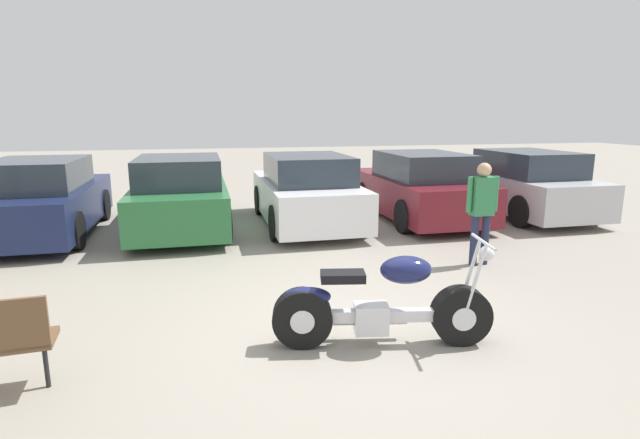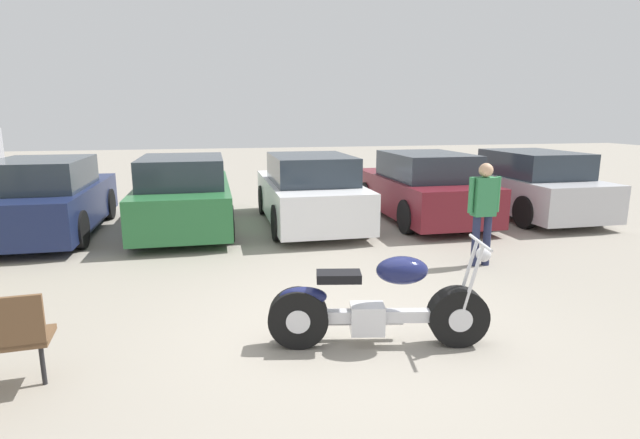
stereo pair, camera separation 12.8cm
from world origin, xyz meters
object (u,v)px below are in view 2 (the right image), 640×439
object	(u,v)px
parked_car_green	(184,195)
parked_car_maroon	(422,188)
parked_car_white	(309,192)
parked_car_navy	(47,199)
person_standing	(484,206)
motorcycle	(376,306)
parked_car_silver	(527,185)

from	to	relation	value
parked_car_green	parked_car_maroon	world-z (taller)	same
parked_car_white	parked_car_maroon	bearing A→B (deg)	0.43
parked_car_navy	parked_car_maroon	bearing A→B (deg)	-1.15
parked_car_white	person_standing	xyz separation A→B (m)	(2.05, -3.45, 0.24)
motorcycle	parked_car_silver	size ratio (longest dim) A/B	0.53
parked_car_maroon	parked_car_silver	distance (m)	2.57
motorcycle	parked_car_maroon	xyz separation A→B (m)	(2.99, 5.75, 0.28)
motorcycle	person_standing	bearing A→B (deg)	42.69
parked_car_navy	parked_car_silver	size ratio (longest dim) A/B	1.00
parked_car_navy	person_standing	distance (m)	8.05
motorcycle	parked_car_silver	bearing A→B (deg)	45.62
parked_car_navy	parked_car_silver	distance (m)	10.26
parked_car_white	parked_car_silver	xyz separation A→B (m)	(5.13, -0.06, 0.00)
parked_car_navy	parked_car_green	xyz separation A→B (m)	(2.57, -0.06, 0.00)
parked_car_white	parked_car_maroon	world-z (taller)	same
parked_car_white	motorcycle	bearing A→B (deg)	-94.20
parked_car_maroon	parked_car_silver	world-z (taller)	same
parked_car_white	person_standing	world-z (taller)	person_standing
parked_car_green	parked_car_maroon	distance (m)	5.13
parked_car_maroon	parked_car_white	bearing A→B (deg)	-179.57
parked_car_navy	person_standing	bearing A→B (deg)	-26.77
motorcycle	parked_car_maroon	world-z (taller)	parked_car_maroon
parked_car_green	parked_car_white	bearing A→B (deg)	-2.54
parked_car_navy	parked_car_green	bearing A→B (deg)	-1.34
motorcycle	parked_car_green	xyz separation A→B (m)	(-2.14, 5.84, 0.28)
person_standing	motorcycle	bearing A→B (deg)	-137.31
parked_car_navy	parked_car_maroon	xyz separation A→B (m)	(7.70, -0.15, 0.00)
motorcycle	parked_car_silver	world-z (taller)	parked_car_silver
parked_car_maroon	person_standing	xyz separation A→B (m)	(-0.51, -3.47, 0.24)
parked_car_green	parked_car_white	xyz separation A→B (m)	(2.57, -0.11, 0.00)
motorcycle	parked_car_maroon	bearing A→B (deg)	62.55
parked_car_white	parked_car_silver	world-z (taller)	same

